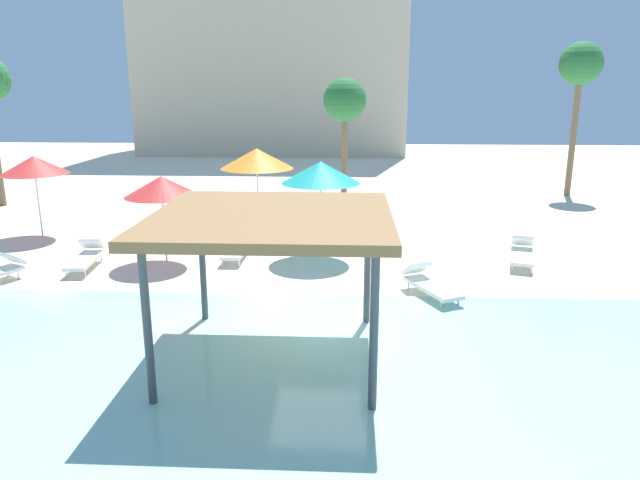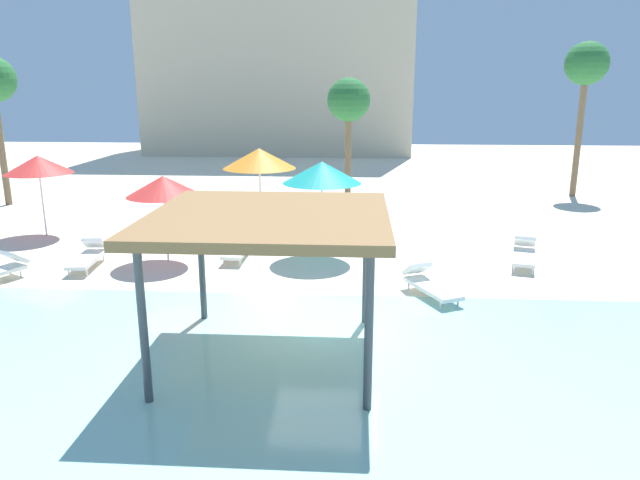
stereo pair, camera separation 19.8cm
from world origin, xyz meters
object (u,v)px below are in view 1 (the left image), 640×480
(lounge_chair_4, at_px, (522,253))
(palm_tree_2, at_px, (581,68))
(beach_umbrella_teal_0, at_px, (321,172))
(lounge_chair_5, at_px, (429,283))
(beach_umbrella_orange_3, at_px, (257,159))
(palm_tree_1, at_px, (345,102))
(lounge_chair_6, at_px, (236,247))
(beach_umbrella_red_2, at_px, (34,165))
(beach_umbrella_red_1, at_px, (162,186))
(shade_pavilion, at_px, (272,222))
(lounge_chair_1, at_px, (86,256))

(lounge_chair_4, relative_size, palm_tree_2, 0.29)
(beach_umbrella_teal_0, bearing_deg, lounge_chair_5, -49.11)
(beach_umbrella_orange_3, bearing_deg, lounge_chair_4, -21.21)
(lounge_chair_5, height_order, palm_tree_1, palm_tree_1)
(beach_umbrella_teal_0, xyz_separation_m, lounge_chair_5, (2.82, -3.26, -2.23))
(lounge_chair_5, height_order, lounge_chair_6, same)
(beach_umbrella_orange_3, height_order, lounge_chair_5, beach_umbrella_orange_3)
(beach_umbrella_red_2, xyz_separation_m, lounge_chair_5, (12.49, -5.27, -2.12))
(lounge_chair_5, distance_m, lounge_chair_6, 6.14)
(beach_umbrella_red_1, height_order, palm_tree_2, palm_tree_2)
(palm_tree_1, distance_m, palm_tree_2, 10.68)
(beach_umbrella_red_1, height_order, beach_umbrella_red_2, beach_umbrella_red_2)
(lounge_chair_4, bearing_deg, shade_pavilion, -29.84)
(lounge_chair_4, distance_m, palm_tree_2, 13.51)
(beach_umbrella_red_1, relative_size, beach_umbrella_red_2, 0.92)
(beach_umbrella_red_2, height_order, lounge_chair_4, beach_umbrella_red_2)
(beach_umbrella_red_2, distance_m, lounge_chair_5, 13.72)
(beach_umbrella_red_1, xyz_separation_m, palm_tree_1, (5.09, 10.26, 2.05))
(palm_tree_1, bearing_deg, beach_umbrella_teal_0, -93.62)
(lounge_chair_4, relative_size, lounge_chair_5, 1.01)
(beach_umbrella_red_1, relative_size, beach_umbrella_orange_3, 0.86)
(beach_umbrella_red_1, distance_m, lounge_chair_1, 2.92)
(palm_tree_2, bearing_deg, beach_umbrella_red_1, -143.46)
(beach_umbrella_red_2, bearing_deg, beach_umbrella_red_1, -28.16)
(lounge_chair_5, bearing_deg, lounge_chair_6, -145.43)
(shade_pavilion, height_order, beach_umbrella_red_1, shade_pavilion)
(beach_umbrella_red_1, bearing_deg, palm_tree_1, 63.61)
(lounge_chair_1, bearing_deg, beach_umbrella_teal_0, 96.40)
(beach_umbrella_red_2, relative_size, palm_tree_2, 0.40)
(shade_pavilion, relative_size, beach_umbrella_orange_3, 1.43)
(lounge_chair_5, bearing_deg, lounge_chair_4, 107.17)
(beach_umbrella_red_2, bearing_deg, lounge_chair_5, -22.86)
(beach_umbrella_red_1, relative_size, lounge_chair_1, 1.30)
(beach_umbrella_teal_0, bearing_deg, beach_umbrella_orange_3, 129.90)
(shade_pavilion, xyz_separation_m, lounge_chair_5, (3.35, 3.58, -2.33))
(beach_umbrella_orange_3, xyz_separation_m, lounge_chair_1, (-4.30, -4.17, -2.29))
(beach_umbrella_red_1, height_order, palm_tree_1, palm_tree_1)
(palm_tree_1, height_order, palm_tree_2, palm_tree_2)
(beach_umbrella_red_1, bearing_deg, lounge_chair_6, 15.35)
(beach_umbrella_red_1, distance_m, lounge_chair_6, 2.80)
(palm_tree_1, bearing_deg, lounge_chair_6, -107.78)
(beach_umbrella_teal_0, bearing_deg, lounge_chair_1, -167.84)
(shade_pavilion, distance_m, lounge_chair_4, 9.36)
(beach_umbrella_teal_0, height_order, beach_umbrella_orange_3, beach_umbrella_orange_3)
(lounge_chair_4, height_order, palm_tree_1, palm_tree_1)
(beach_umbrella_red_1, height_order, lounge_chair_6, beach_umbrella_red_1)
(lounge_chair_1, bearing_deg, lounge_chair_5, 73.18)
(palm_tree_1, bearing_deg, lounge_chair_5, -80.11)
(lounge_chair_1, distance_m, lounge_chair_5, 9.60)
(beach_umbrella_teal_0, bearing_deg, lounge_chair_6, -174.91)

